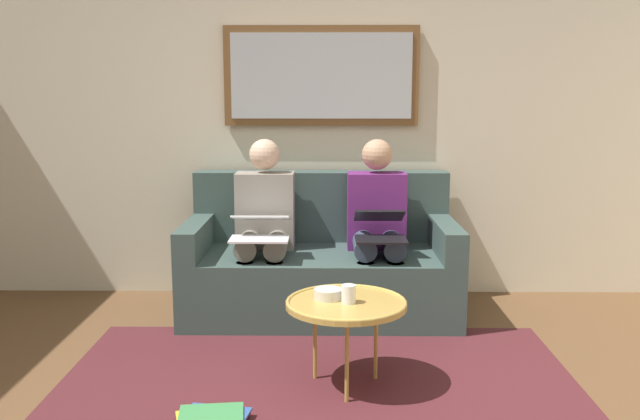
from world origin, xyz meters
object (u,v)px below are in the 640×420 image
object	(u,v)px
cup	(349,294)
laptop_black	(380,226)
coffee_table	(346,305)
person_right	(264,222)
couch	(321,264)
laptop_white	(260,227)
person_left	(377,222)
bowl	(328,294)
magazine_stack	(212,418)
framed_mirror	(321,76)

from	to	relation	value
cup	laptop_black	world-z (taller)	laptop_black
coffee_table	person_right	bearing A→B (deg)	-66.38
couch	laptop_white	size ratio (longest dim) A/B	4.92
person_right	laptop_white	world-z (taller)	person_right
coffee_table	cup	xyz separation A→B (m)	(-0.01, 0.02, 0.06)
person_left	laptop_white	distance (m)	0.77
coffee_table	laptop_black	distance (m)	0.97
bowl	person_left	bearing A→B (deg)	-106.12
coffee_table	laptop_white	distance (m)	1.05
cup	magazine_stack	xyz separation A→B (m)	(0.61, 0.38, -0.45)
framed_mirror	person_right	xyz separation A→B (m)	(0.37, 0.46, -0.94)
person_left	person_right	bearing A→B (deg)	0.00
coffee_table	cup	world-z (taller)	cup
laptop_white	magazine_stack	xyz separation A→B (m)	(0.09, 1.31, -0.60)
bowl	laptop_white	world-z (taller)	laptop_white
couch	person_left	xyz separation A→B (m)	(-0.37, 0.07, 0.30)
magazine_stack	laptop_white	bearing A→B (deg)	-94.05
framed_mirror	cup	size ratio (longest dim) A/B	14.94
cup	bowl	xyz separation A→B (m)	(0.10, -0.07, -0.02)
coffee_table	bowl	world-z (taller)	bowl
laptop_black	bowl	bearing A→B (deg)	70.01
couch	framed_mirror	xyz separation A→B (m)	(0.00, -0.39, 1.24)
person_left	person_right	size ratio (longest dim) A/B	1.00
coffee_table	laptop_white	xyz separation A→B (m)	(0.50, -0.90, 0.21)
framed_mirror	coffee_table	world-z (taller)	framed_mirror
cup	bowl	world-z (taller)	cup
person_left	laptop_black	bearing A→B (deg)	90.00
bowl	framed_mirror	bearing A→B (deg)	-88.20
cup	person_left	bearing A→B (deg)	-100.64
person_left	laptop_black	xyz separation A→B (m)	(0.00, 0.23, 0.02)
couch	coffee_table	bearing A→B (deg)	96.39
couch	laptop_black	distance (m)	0.57
laptop_white	person_right	bearing A→B (deg)	-90.00
person_left	laptop_black	distance (m)	0.23
magazine_stack	cup	bearing A→B (deg)	-147.65
framed_mirror	person_left	bearing A→B (deg)	128.72
framed_mirror	laptop_white	world-z (taller)	framed_mirror
cup	bowl	distance (m)	0.12
couch	person_right	bearing A→B (deg)	10.50
couch	bowl	world-z (taller)	couch
coffee_table	person_right	distance (m)	1.27
coffee_table	person_left	size ratio (longest dim) A/B	0.52
couch	cup	size ratio (longest dim) A/B	19.39
coffee_table	person_left	distance (m)	1.19
framed_mirror	bowl	xyz separation A→B (m)	(-0.05, 1.56, -1.09)
framed_mirror	magazine_stack	world-z (taller)	framed_mirror
cup	person_right	distance (m)	1.28
cup	person_right	world-z (taller)	person_right
couch	magazine_stack	distance (m)	1.71
person_left	magazine_stack	distance (m)	1.85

